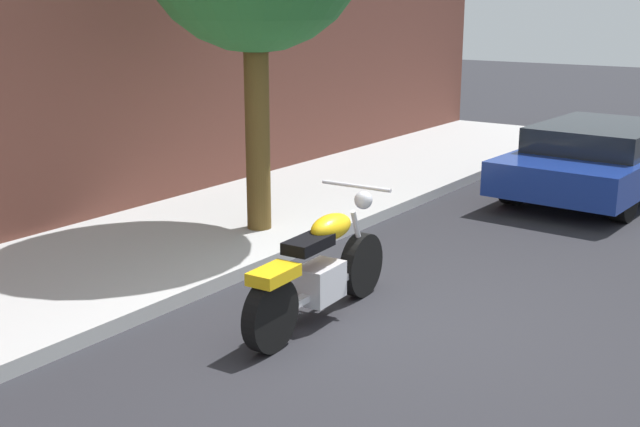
{
  "coord_description": "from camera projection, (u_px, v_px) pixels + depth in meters",
  "views": [
    {
      "loc": [
        -5.62,
        -3.29,
        2.69
      ],
      "look_at": [
        -0.34,
        0.42,
        0.97
      ],
      "focal_mm": 44.65,
      "sensor_mm": 36.0,
      "label": 1
    }
  ],
  "objects": [
    {
      "name": "sidewalk",
      "position": [
        146.0,
        252.0,
        8.6
      ],
      "size": [
        21.14,
        2.67,
        0.14
      ],
      "primitive_type": "cube",
      "color": "#B1B1B1",
      "rests_on": "ground"
    },
    {
      "name": "parked_car_blue",
      "position": [
        602.0,
        157.0,
        11.33
      ],
      "size": [
        4.17,
        1.93,
        1.03
      ],
      "color": "black",
      "rests_on": "ground"
    },
    {
      "name": "motorcycle",
      "position": [
        319.0,
        272.0,
        6.81
      ],
      "size": [
        2.06,
        0.7,
        1.1
      ],
      "color": "black",
      "rests_on": "ground"
    },
    {
      "name": "ground_plane",
      "position": [
        382.0,
        319.0,
        6.96
      ],
      "size": [
        60.0,
        60.0,
        0.0
      ],
      "primitive_type": "plane",
      "color": "#28282D"
    }
  ]
}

